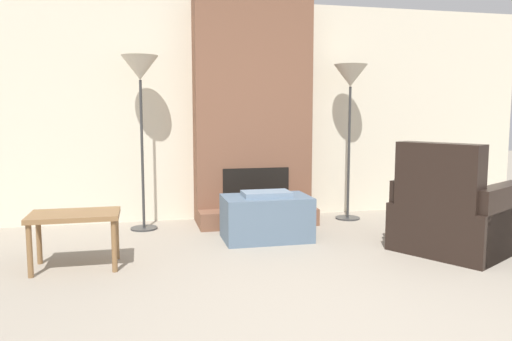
# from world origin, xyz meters

# --- Properties ---
(ground_plane) EXTENTS (24.00, 24.00, 0.00)m
(ground_plane) POSITION_xyz_m (0.00, 0.00, 0.00)
(ground_plane) COLOR gray
(wall_back) EXTENTS (7.40, 0.06, 2.60)m
(wall_back) POSITION_xyz_m (0.00, 3.40, 1.30)
(wall_back) COLOR beige
(wall_back) RESTS_ON ground_plane
(fireplace) EXTENTS (1.36, 0.69, 2.60)m
(fireplace) POSITION_xyz_m (0.00, 3.15, 1.23)
(fireplace) COLOR brown
(fireplace) RESTS_ON ground_plane
(ottoman) EXTENTS (0.87, 0.55, 0.50)m
(ottoman) POSITION_xyz_m (-0.06, 2.22, 0.23)
(ottoman) COLOR slate
(ottoman) RESTS_ON ground_plane
(armchair) EXTENTS (1.31, 1.28, 1.02)m
(armchair) POSITION_xyz_m (1.52, 1.42, 0.31)
(armchair) COLOR black
(armchair) RESTS_ON ground_plane
(side_table) EXTENTS (0.71, 0.45, 0.46)m
(side_table) POSITION_xyz_m (-1.83, 1.67, 0.40)
(side_table) COLOR brown
(side_table) RESTS_ON ground_plane
(floor_lamp_left) EXTENTS (0.39, 0.39, 1.89)m
(floor_lamp_left) POSITION_xyz_m (-1.27, 2.97, 1.67)
(floor_lamp_left) COLOR #333333
(floor_lamp_left) RESTS_ON ground_plane
(floor_lamp_right) EXTENTS (0.39, 0.39, 1.85)m
(floor_lamp_right) POSITION_xyz_m (1.15, 2.97, 1.63)
(floor_lamp_right) COLOR #333333
(floor_lamp_right) RESTS_ON ground_plane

